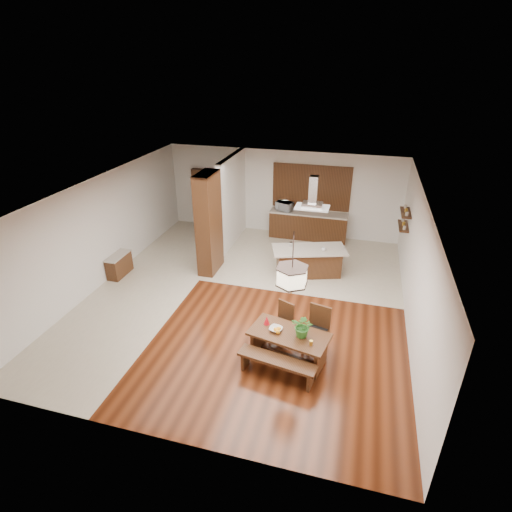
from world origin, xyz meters
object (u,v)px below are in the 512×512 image
(dining_chair_left, at_px, (281,323))
(foliage_plant, at_px, (303,326))
(dining_chair_right, at_px, (316,331))
(microwave, at_px, (284,206))
(pendant_lantern, at_px, (292,264))
(fruit_bowl, at_px, (276,329))
(range_hood, at_px, (313,192))
(dining_bench, at_px, (277,368))
(island_cup, at_px, (324,249))
(hallway_console, at_px, (119,265))
(kitchen_island, at_px, (309,261))
(dining_table, at_px, (289,340))

(dining_chair_left, relative_size, foliage_plant, 1.91)
(dining_chair_right, bearing_deg, microwave, 121.20)
(dining_chair_right, xyz_separation_m, pendant_lantern, (-0.49, -0.39, 1.72))
(fruit_bowl, bearing_deg, foliage_plant, -4.35)
(range_hood, xyz_separation_m, microwave, (-1.24, 2.52, -1.37))
(pendant_lantern, bearing_deg, dining_bench, -102.21)
(dining_bench, xyz_separation_m, island_cup, (0.37, 4.19, 0.67))
(hallway_console, xyz_separation_m, kitchen_island, (5.22, 1.44, 0.12))
(pendant_lantern, relative_size, kitchen_island, 0.59)
(dining_chair_left, bearing_deg, island_cup, 104.31)
(dining_chair_left, bearing_deg, range_hood, 111.65)
(microwave, bearing_deg, dining_chair_right, -51.43)
(kitchen_island, bearing_deg, island_cup, -26.67)
(pendant_lantern, bearing_deg, dining_chair_left, 117.08)
(foliage_plant, bearing_deg, dining_table, 175.65)
(fruit_bowl, bearing_deg, hallway_console, 156.37)
(dining_bench, bearing_deg, kitchen_island, 90.34)
(hallway_console, distance_m, range_hood, 5.82)
(dining_bench, height_order, island_cup, island_cup)
(dining_table, height_order, microwave, microwave)
(kitchen_island, bearing_deg, dining_table, -105.82)
(microwave, bearing_deg, dining_chair_left, -58.30)
(foliage_plant, relative_size, microwave, 0.89)
(hallway_console, distance_m, island_cup, 5.81)
(dining_chair_right, xyz_separation_m, island_cup, (-0.24, 3.24, 0.36))
(foliage_plant, height_order, kitchen_island, foliage_plant)
(pendant_lantern, distance_m, microwave, 6.47)
(dining_bench, height_order, pendant_lantern, pendant_lantern)
(hallway_console, xyz_separation_m, island_cup, (5.61, 1.38, 0.57))
(dining_bench, relative_size, island_cup, 13.37)
(fruit_bowl, bearing_deg, microwave, 100.12)
(dining_chair_right, xyz_separation_m, fruit_bowl, (-0.78, -0.37, 0.17))
(dining_bench, relative_size, range_hood, 1.74)
(dining_table, distance_m, dining_chair_left, 0.63)
(pendant_lantern, relative_size, foliage_plant, 2.71)
(dining_table, bearing_deg, dining_chair_right, 38.51)
(dining_bench, xyz_separation_m, dining_chair_left, (-0.16, 1.12, 0.24))
(dining_chair_left, relative_size, microwave, 1.70)
(fruit_bowl, bearing_deg, kitchen_island, 87.85)
(dining_chair_right, bearing_deg, dining_table, -128.21)
(hallway_console, height_order, fruit_bowl, fruit_bowl)
(dining_bench, bearing_deg, range_hood, 90.34)
(dining_chair_left, bearing_deg, dining_table, -38.72)
(dining_chair_left, height_order, dining_chair_right, dining_chair_right)
(dining_chair_right, height_order, island_cup, dining_chair_right)
(kitchen_island, distance_m, microwave, 2.89)
(hallway_console, relative_size, dining_chair_left, 0.96)
(dining_bench, xyz_separation_m, fruit_bowl, (-0.16, 0.58, 0.48))
(dining_chair_left, bearing_deg, hallway_console, -174.15)
(kitchen_island, bearing_deg, dining_chair_right, -97.12)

